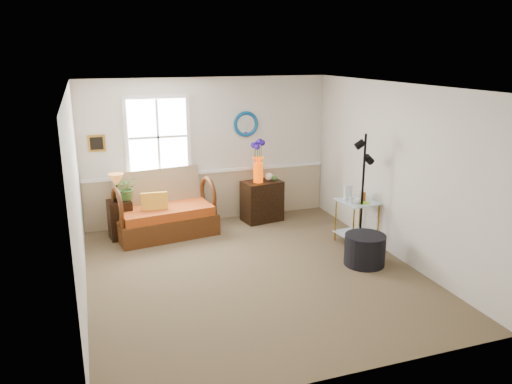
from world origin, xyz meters
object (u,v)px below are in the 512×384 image
object	(u,v)px
loveseat	(164,204)
ottoman	(365,250)
cabinet	(262,201)
side_table	(357,222)
floor_lamp	(362,192)
lamp_stand	(120,219)

from	to	relation	value
loveseat	ottoman	xyz separation A→B (m)	(2.57, -2.21, -0.31)
cabinet	side_table	xyz separation A→B (m)	(1.07, -1.58, -0.01)
loveseat	ottoman	distance (m)	3.40
loveseat	side_table	size ratio (longest dim) A/B	2.26
floor_lamp	lamp_stand	bearing A→B (deg)	169.97
loveseat	lamp_stand	bearing A→B (deg)	165.91
lamp_stand	cabinet	world-z (taller)	cabinet
lamp_stand	ottoman	world-z (taller)	lamp_stand
floor_lamp	ottoman	bearing A→B (deg)	-98.87
loveseat	cabinet	distance (m)	1.82
lamp_stand	side_table	size ratio (longest dim) A/B	0.90
side_table	lamp_stand	bearing A→B (deg)	157.42
cabinet	floor_lamp	world-z (taller)	floor_lamp
loveseat	side_table	xyz separation A→B (m)	(2.87, -1.43, -0.17)
side_table	floor_lamp	xyz separation A→B (m)	(-0.04, -0.19, 0.56)
lamp_stand	ottoman	bearing A→B (deg)	-34.66
floor_lamp	ottoman	world-z (taller)	floor_lamp
floor_lamp	cabinet	bearing A→B (deg)	135.48
ottoman	floor_lamp	bearing A→B (deg)	65.84
cabinet	side_table	distance (m)	1.90
lamp_stand	cabinet	size ratio (longest dim) A/B	0.87
cabinet	lamp_stand	bearing A→B (deg)	172.81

